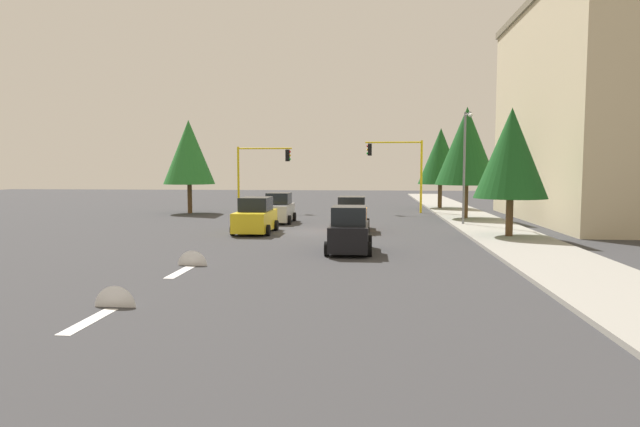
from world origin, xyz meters
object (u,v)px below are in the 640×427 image
at_px(tree_roadside_near, 511,153).
at_px(car_yellow, 255,217).
at_px(tree_roadside_far, 441,156).
at_px(tree_opposite_side, 189,152).
at_px(tree_roadside_mid, 467,146).
at_px(car_black, 349,231).
at_px(traffic_signal_far_left, 399,162).
at_px(street_lamp_curbside, 466,156).
at_px(car_silver, 279,209).
at_px(car_orange, 352,215).
at_px(traffic_signal_far_right, 260,166).

height_order(tree_roadside_near, car_yellow, tree_roadside_near).
bearing_deg(tree_roadside_far, tree_opposite_side, -73.69).
bearing_deg(tree_roadside_mid, car_black, -25.90).
relative_size(tree_roadside_mid, tree_roadside_far, 1.10).
bearing_deg(car_black, tree_opposite_side, -144.77).
relative_size(tree_roadside_mid, car_black, 2.15).
bearing_deg(tree_roadside_far, tree_roadside_near, 2.86).
distance_m(traffic_signal_far_left, tree_roadside_far, 5.53).
bearing_deg(car_black, traffic_signal_far_left, 171.63).
bearing_deg(tree_roadside_mid, street_lamp_curbside, -10.33).
relative_size(car_yellow, car_silver, 1.11).
distance_m(tree_roadside_near, car_orange, 9.26).
distance_m(tree_roadside_near, car_silver, 15.25).
distance_m(car_black, car_yellow, 8.52).
distance_m(traffic_signal_far_left, car_black, 21.72).
xyz_separation_m(traffic_signal_far_left, tree_opposite_side, (2.00, -16.72, 0.75)).
height_order(tree_roadside_mid, tree_roadside_near, tree_roadside_mid).
relative_size(traffic_signal_far_right, car_yellow, 1.33).
relative_size(tree_opposite_side, car_silver, 2.04).
height_order(tree_roadside_far, car_yellow, tree_roadside_far).
distance_m(tree_roadside_mid, car_silver, 13.58).
bearing_deg(tree_roadside_near, tree_roadside_far, -177.14).
height_order(traffic_signal_far_right, car_black, traffic_signal_far_right).
height_order(tree_opposite_side, car_orange, tree_opposite_side).
xyz_separation_m(traffic_signal_far_left, car_orange, (13.07, -3.31, -3.22)).
bearing_deg(traffic_signal_far_left, tree_roadside_far, 136.63).
xyz_separation_m(traffic_signal_far_right, car_orange, (13.07, 8.06, -2.93)).
distance_m(tree_roadside_mid, car_black, 17.47).
distance_m(tree_opposite_side, car_silver, 11.62).
bearing_deg(tree_roadside_near, car_orange, -109.93).
relative_size(tree_roadside_near, car_silver, 1.81).
relative_size(street_lamp_curbside, car_silver, 1.92).
bearing_deg(car_silver, tree_opposite_side, -129.51).
xyz_separation_m(tree_opposite_side, car_silver, (6.95, 8.43, -3.98)).
xyz_separation_m(traffic_signal_far_right, tree_roadside_far, (-4.00, 15.15, 0.82)).
distance_m(traffic_signal_far_left, street_lamp_curbside, 10.96).
xyz_separation_m(tree_roadside_far, car_silver, (12.95, -12.07, -3.75)).
bearing_deg(car_silver, car_yellow, -3.03).
relative_size(car_black, car_yellow, 0.90).
height_order(tree_roadside_mid, car_orange, tree_roadside_mid).
bearing_deg(traffic_signal_far_right, car_orange, 31.67).
xyz_separation_m(traffic_signal_far_left, tree_roadside_far, (-4.00, 3.78, 0.52)).
bearing_deg(street_lamp_curbside, tree_roadside_mid, 169.67).
distance_m(tree_opposite_side, car_yellow, 15.60).
relative_size(tree_roadside_mid, car_orange, 2.03).
relative_size(tree_roadside_mid, tree_roadside_near, 1.18).
bearing_deg(car_yellow, tree_roadside_far, 146.52).
xyz_separation_m(traffic_signal_far_right, car_yellow, (14.72, 2.77, -2.92)).
bearing_deg(car_silver, car_orange, 50.43).
bearing_deg(traffic_signal_far_right, traffic_signal_far_left, 90.00).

